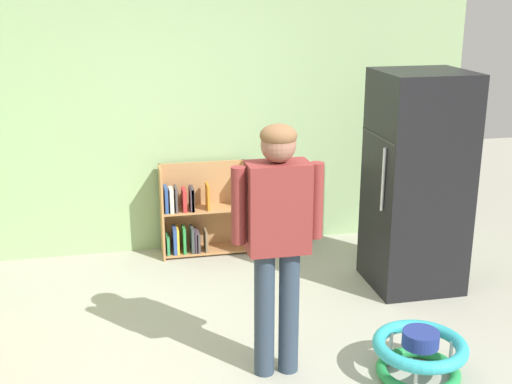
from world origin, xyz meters
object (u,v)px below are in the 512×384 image
Objects in this scene: baby_walker at (419,354)px; refrigerator at (417,182)px; standing_person at (277,228)px; bookshelf at (197,215)px.

refrigerator is at bearing 67.58° from baby_walker.
standing_person is (-1.43, -1.08, 0.10)m from refrigerator.
bookshelf is at bearing 96.27° from standing_person.
refrigerator is at bearing -32.36° from bookshelf.
baby_walker is at bearing -112.42° from refrigerator.
standing_person is 2.71× the size of baby_walker.
baby_walker is at bearing -64.97° from bookshelf.
baby_walker is (-0.55, -1.33, -0.73)m from refrigerator.
refrigerator reaches higher than bookshelf.
bookshelf is (-1.66, 1.05, -0.52)m from refrigerator.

